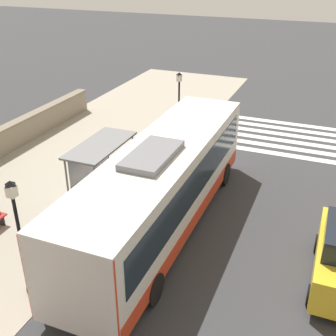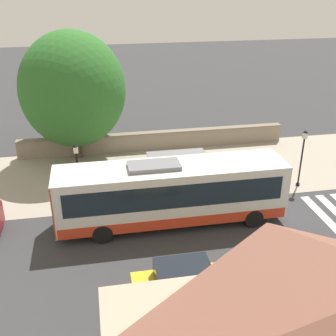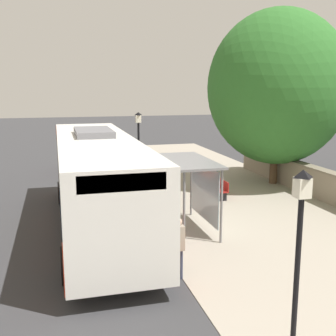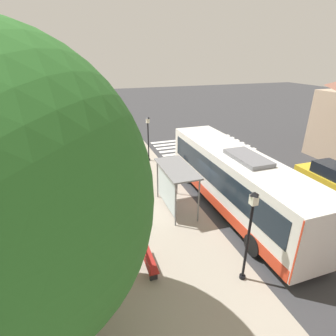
# 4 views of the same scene
# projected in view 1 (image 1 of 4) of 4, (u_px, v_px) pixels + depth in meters

# --- Properties ---
(ground_plane) EXTENTS (120.00, 120.00, 0.00)m
(ground_plane) POSITION_uv_depth(u_px,v_px,m) (131.00, 208.00, 17.34)
(ground_plane) COLOR #353538
(ground_plane) RESTS_ON ground
(sidewalk_plaza) EXTENTS (9.00, 44.00, 0.02)m
(sidewalk_plaza) POSITION_uv_depth(u_px,v_px,m) (41.00, 188.00, 18.85)
(sidewalk_plaza) COLOR #9E9384
(sidewalk_plaza) RESTS_ON ground
(crosswalk_stripes) EXTENTS (9.00, 5.25, 0.01)m
(crosswalk_stripes) POSITION_uv_depth(u_px,v_px,m) (289.00, 138.00, 23.98)
(crosswalk_stripes) COLOR silver
(crosswalk_stripes) RESTS_ON ground
(bus) EXTENTS (2.77, 11.99, 3.54)m
(bus) POSITION_uv_depth(u_px,v_px,m) (163.00, 185.00, 15.30)
(bus) COLOR silver
(bus) RESTS_ON ground
(bus_shelter) EXTENTS (1.57, 3.47, 2.56)m
(bus_shelter) POSITION_uv_depth(u_px,v_px,m) (98.00, 154.00, 17.08)
(bus_shelter) COLOR slate
(bus_shelter) RESTS_ON ground
(pedestrian) EXTENTS (0.34, 0.23, 1.72)m
(pedestrian) POSITION_uv_depth(u_px,v_px,m) (170.00, 149.00, 20.13)
(pedestrian) COLOR #2D3347
(pedestrian) RESTS_ON ground
(street_lamp_near) EXTENTS (0.28, 0.28, 3.71)m
(street_lamp_near) POSITION_uv_depth(u_px,v_px,m) (179.00, 99.00, 23.22)
(street_lamp_near) COLOR black
(street_lamp_near) RESTS_ON ground
(street_lamp_far) EXTENTS (0.28, 0.28, 3.91)m
(street_lamp_far) POSITION_uv_depth(u_px,v_px,m) (19.00, 229.00, 11.97)
(street_lamp_far) COLOR black
(street_lamp_far) RESTS_ON ground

